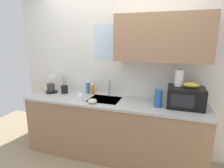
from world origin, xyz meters
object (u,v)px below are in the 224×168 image
at_px(cereal_canister, 158,98).
at_px(utensil_crock, 65,89).
at_px(small_bowl, 92,101).
at_px(paper_towel_roll, 179,78).
at_px(dish_soap_bottle_blue, 88,87).
at_px(mug_white, 80,97).
at_px(banana_bunch, 191,85).
at_px(dish_soap_bottle_orange, 92,89).
at_px(coffee_maker, 52,86).
at_px(microwave, 186,97).

xyz_separation_m(cereal_canister, utensil_crock, (-1.53, 0.17, -0.05)).
bearing_deg(small_bowl, paper_towel_roll, 14.94).
bearing_deg(small_bowl, dish_soap_bottle_blue, 122.32).
distance_m(paper_towel_roll, dish_soap_bottle_blue, 1.42).
bearing_deg(mug_white, cereal_canister, 4.66).
bearing_deg(cereal_canister, small_bowl, -170.37).
bearing_deg(mug_white, banana_bunch, 7.25).
xyz_separation_m(banana_bunch, mug_white, (-1.49, -0.19, -0.26)).
relative_size(dish_soap_bottle_blue, cereal_canister, 0.97).
distance_m(paper_towel_roll, dish_soap_bottle_orange, 1.34).
distance_m(coffee_maker, mug_white, 0.70).
bearing_deg(dish_soap_bottle_blue, paper_towel_roll, -4.90).
height_order(paper_towel_roll, mug_white, paper_towel_roll).
xyz_separation_m(microwave, paper_towel_roll, (-0.10, 0.05, 0.24)).
distance_m(paper_towel_roll, utensil_crock, 1.80).
bearing_deg(mug_white, small_bowl, -15.26).
bearing_deg(paper_towel_roll, coffee_maker, 179.76).
bearing_deg(dish_soap_bottle_orange, microwave, -6.29).
bearing_deg(dish_soap_bottle_orange, mug_white, -96.65).
distance_m(microwave, small_bowl, 1.25).
relative_size(microwave, dish_soap_bottle_blue, 2.03).
xyz_separation_m(dish_soap_bottle_blue, utensil_crock, (-0.38, -0.10, -0.04)).
bearing_deg(utensil_crock, microwave, -2.19).
bearing_deg(banana_bunch, microwave, -178.23).
height_order(mug_white, utensil_crock, utensil_crock).
bearing_deg(cereal_canister, coffee_maker, 174.86).
distance_m(microwave, coffee_maker, 2.10).
xyz_separation_m(banana_bunch, small_bowl, (-1.27, -0.25, -0.27)).
distance_m(cereal_canister, mug_white, 1.11).
xyz_separation_m(banana_bunch, dish_soap_bottle_blue, (-1.54, 0.17, -0.20)).
distance_m(microwave, mug_white, 1.46).
bearing_deg(dish_soap_bottle_blue, banana_bunch, -6.27).
distance_m(banana_bunch, mug_white, 1.53).
relative_size(banana_bunch, coffee_maker, 0.71).
height_order(paper_towel_roll, dish_soap_bottle_orange, paper_towel_roll).
relative_size(dish_soap_bottle_blue, utensil_crock, 0.81).
bearing_deg(coffee_maker, banana_bunch, -1.55).
xyz_separation_m(microwave, coffee_maker, (-2.10, 0.06, -0.03)).
height_order(dish_soap_bottle_blue, small_bowl, dish_soap_bottle_blue).
height_order(paper_towel_roll, utensil_crock, paper_towel_roll).
relative_size(banana_bunch, cereal_canister, 0.85).
xyz_separation_m(cereal_canister, small_bowl, (-0.88, -0.15, -0.08)).
relative_size(mug_white, small_bowl, 0.73).
bearing_deg(utensil_crock, dish_soap_bottle_blue, 14.62).
distance_m(banana_bunch, cereal_canister, 0.44).
relative_size(dish_soap_bottle_blue, small_bowl, 1.74).
distance_m(dish_soap_bottle_orange, small_bowl, 0.45).
xyz_separation_m(dish_soap_bottle_orange, cereal_canister, (1.06, -0.25, 0.03)).
xyz_separation_m(microwave, dish_soap_bottle_blue, (-1.49, 0.17, -0.03)).
height_order(coffee_maker, cereal_canister, coffee_maker).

